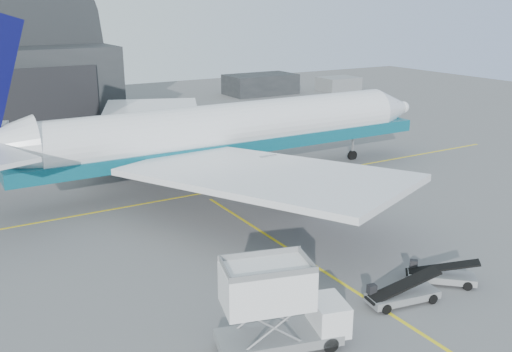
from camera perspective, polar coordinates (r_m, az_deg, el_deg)
ground at (r=39.83m, az=7.11°, el=-9.65°), size 200.00×200.00×0.00m
taxi_lines at (r=49.55m, az=-1.84°, el=-4.07°), size 80.00×42.12×0.02m
distant_bldg_a at (r=118.02m, az=0.45°, el=8.20°), size 14.00×8.00×4.00m
distant_bldg_b at (r=124.42m, az=8.22°, el=8.48°), size 8.00×6.00×2.80m
airliner at (r=57.60m, az=-4.19°, el=4.30°), size 53.29×51.68×18.70m
catering_truck at (r=30.71m, az=2.17°, el=-12.92°), size 7.43×4.29×4.81m
pushback_tug at (r=52.46m, az=5.59°, el=-2.04°), size 4.98×3.58×2.09m
belt_loader_a at (r=36.84m, az=14.38°, el=-11.40°), size 4.99×2.34×1.87m
belt_loader_b at (r=39.99m, az=17.97°, el=-9.42°), size 4.20×3.99×1.76m
traffic_cone at (r=35.22m, az=4.58°, el=-12.91°), size 0.34×0.34×0.49m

